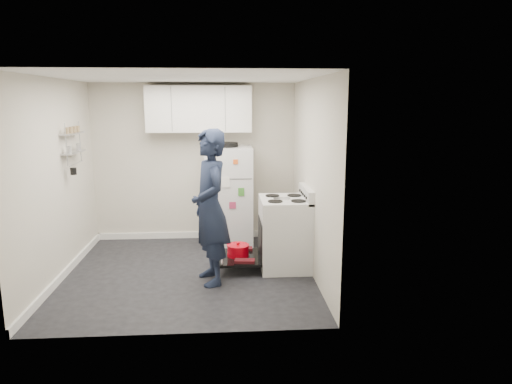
{
  "coord_description": "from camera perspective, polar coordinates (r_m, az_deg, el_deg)",
  "views": [
    {
      "loc": [
        0.49,
        -5.71,
        2.22
      ],
      "look_at": [
        0.89,
        0.13,
        1.05
      ],
      "focal_mm": 32.0,
      "sensor_mm": 36.0,
      "label": 1
    }
  ],
  "objects": [
    {
      "name": "room",
      "position": [
        5.85,
        -8.92,
        1.21
      ],
      "size": [
        3.21,
        3.21,
        2.51
      ],
      "color": "black",
      "rests_on": "ground"
    },
    {
      "name": "upper_cabinets",
      "position": [
        7.15,
        -7.13,
        10.26
      ],
      "size": [
        1.6,
        0.33,
        0.7
      ],
      "primitive_type": "cube",
      "color": "silver",
      "rests_on": "room"
    },
    {
      "name": "refrigerator",
      "position": [
        7.11,
        -3.41,
        -0.46
      ],
      "size": [
        0.72,
        0.74,
        1.6
      ],
      "color": "silver",
      "rests_on": "ground"
    },
    {
      "name": "open_oven_door",
      "position": [
        6.21,
        -2.11,
        -7.74
      ],
      "size": [
        0.55,
        0.7,
        0.23
      ],
      "color": "black",
      "rests_on": "ground"
    },
    {
      "name": "wall_shelf_rack",
      "position": [
        6.54,
        -21.87,
        5.73
      ],
      "size": [
        0.14,
        0.6,
        0.61
      ],
      "color": "#B2B2B7",
      "rests_on": "room"
    },
    {
      "name": "electric_range",
      "position": [
        6.17,
        3.49,
        -5.22
      ],
      "size": [
        0.66,
        0.76,
        1.1
      ],
      "color": "silver",
      "rests_on": "ground"
    },
    {
      "name": "person",
      "position": [
        5.56,
        -5.76,
        -1.94
      ],
      "size": [
        0.64,
        0.8,
        1.9
      ],
      "primitive_type": "imported",
      "rotation": [
        0.0,
        0.0,
        -1.27
      ],
      "color": "#171E33",
      "rests_on": "ground"
    }
  ]
}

